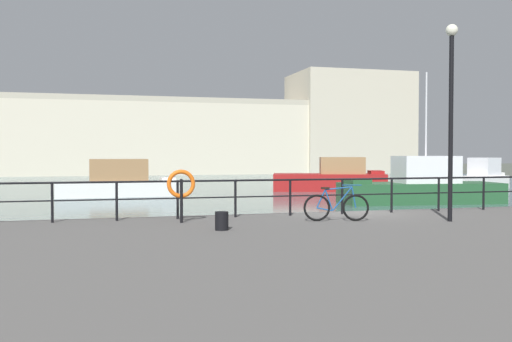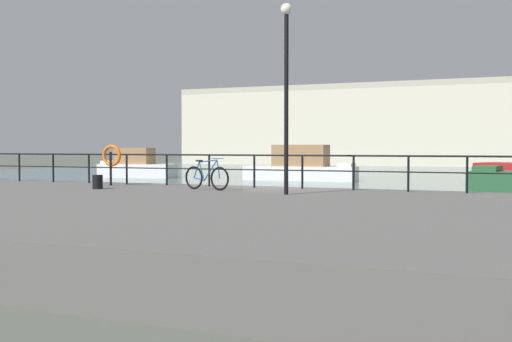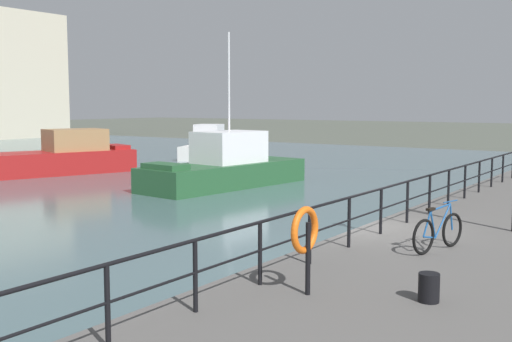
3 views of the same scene
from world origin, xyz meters
TOP-DOWN VIEW (x-y plane):
  - ground_plane at (0.00, 0.00)m, footprint 240.00×240.00m
  - moored_white_yacht at (21.23, 22.10)m, footprint 5.99×4.05m
  - moored_harbor_tender at (8.87, 22.37)m, footprint 8.60×5.19m
  - moored_cabin_cruiser at (9.56, 11.45)m, footprint 9.05×3.82m
  - quay_railing at (-0.53, -0.75)m, footprint 26.42×0.07m
  - parked_bicycle at (-1.42, -2.38)m, footprint 1.73×0.48m
  - mooring_bollard at (-4.76, -3.35)m, footprint 0.32×0.32m
  - life_ring_stand at (-5.49, -1.61)m, footprint 0.75×0.16m

SIDE VIEW (x-z plane):
  - ground_plane at x=0.00m, z-range 0.00..0.00m
  - moored_white_yacht at x=21.23m, z-range -0.35..2.07m
  - moored_cabin_cruiser at x=9.56m, z-range -2.69..4.55m
  - moored_harbor_tender at x=8.87m, z-range -0.31..2.17m
  - mooring_bollard at x=-4.76m, z-range 0.93..1.37m
  - parked_bicycle at x=-1.42m, z-range 0.83..1.81m
  - quay_railing at x=-0.53m, z-range 1.13..2.21m
  - life_ring_stand at x=-5.49m, z-range 1.21..2.61m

